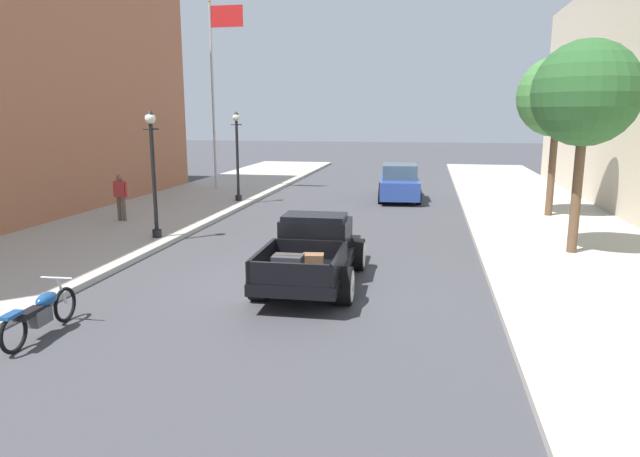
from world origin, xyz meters
name	(u,v)px	position (x,y,z in m)	size (l,w,h in m)	color
ground_plane	(292,283)	(0.00, 0.00, 0.00)	(140.00, 140.00, 0.00)	#3D3D42
sidewalk_left	(17,265)	(-7.25, 0.00, 0.07)	(5.50, 64.00, 0.15)	#ADA89E
sidewalk_right	(628,299)	(7.25, 0.00, 0.07)	(5.50, 64.00, 0.15)	#ADA89E
hotrod_truck_black	(314,249)	(0.47, 0.34, 0.75)	(2.26, 4.97, 1.58)	black
motorcycle_parked	(40,312)	(-3.59, -3.93, 0.44)	(0.62, 2.12, 0.93)	black
car_background_blue	(399,183)	(1.78, 13.67, 0.77)	(2.10, 4.42, 1.65)	#284293
pedestrian_sidewalk_left	(121,195)	(-7.62, 5.80, 1.09)	(0.53, 0.22, 1.65)	brown
street_lamp_near	(153,165)	(-5.10, 3.46, 2.39)	(0.50, 0.32, 3.85)	black
street_lamp_far	(237,149)	(-5.10, 11.15, 2.39)	(0.50, 0.32, 3.85)	black
flagpole	(216,75)	(-7.34, 14.86, 5.77)	(1.74, 0.16, 9.16)	#B2B2B7
street_tree_nearest	(586,94)	(7.00, 3.81, 4.38)	(2.76, 2.76, 5.64)	brown
street_tree_second	(558,97)	(7.56, 9.81, 4.48)	(2.91, 2.91, 5.81)	brown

